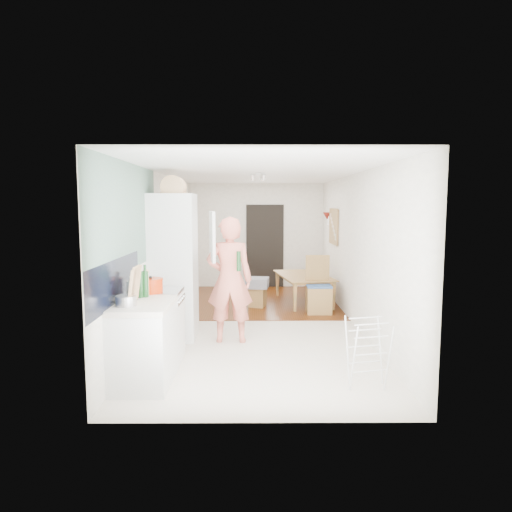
{
  "coord_description": "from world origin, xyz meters",
  "views": [
    {
      "loc": [
        -0.09,
        -7.48,
        1.98
      ],
      "look_at": [
        -0.04,
        0.2,
        1.13
      ],
      "focal_mm": 32.0,
      "sensor_mm": 36.0,
      "label": 1
    }
  ],
  "objects_px": {
    "stool": "(257,297)",
    "person": "(230,269)",
    "drying_rack": "(368,353)",
    "dining_table": "(305,291)",
    "dining_chair": "(319,285)"
  },
  "relations": [
    {
      "from": "dining_table",
      "to": "stool",
      "type": "bearing_deg",
      "value": 101.25
    },
    {
      "from": "person",
      "to": "drying_rack",
      "type": "relative_size",
      "value": 2.83
    },
    {
      "from": "dining_table",
      "to": "dining_chair",
      "type": "relative_size",
      "value": 1.32
    },
    {
      "from": "person",
      "to": "dining_table",
      "type": "relative_size",
      "value": 1.54
    },
    {
      "from": "dining_table",
      "to": "stool",
      "type": "relative_size",
      "value": 3.63
    },
    {
      "from": "dining_table",
      "to": "drying_rack",
      "type": "bearing_deg",
      "value": 172.92
    },
    {
      "from": "dining_table",
      "to": "drying_rack",
      "type": "xyz_separation_m",
      "value": [
        0.19,
        -4.32,
        0.13
      ]
    },
    {
      "from": "dining_chair",
      "to": "stool",
      "type": "bearing_deg",
      "value": 156.0
    },
    {
      "from": "person",
      "to": "drying_rack",
      "type": "distance_m",
      "value": 2.43
    },
    {
      "from": "stool",
      "to": "drying_rack",
      "type": "height_order",
      "value": "drying_rack"
    },
    {
      "from": "dining_chair",
      "to": "drying_rack",
      "type": "distance_m",
      "value": 3.44
    },
    {
      "from": "person",
      "to": "dining_chair",
      "type": "bearing_deg",
      "value": -132.03
    },
    {
      "from": "dining_table",
      "to": "drying_rack",
      "type": "height_order",
      "value": "drying_rack"
    },
    {
      "from": "dining_table",
      "to": "dining_chair",
      "type": "bearing_deg",
      "value": -179.97
    },
    {
      "from": "stool",
      "to": "person",
      "type": "bearing_deg",
      "value": -100.7
    }
  ]
}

